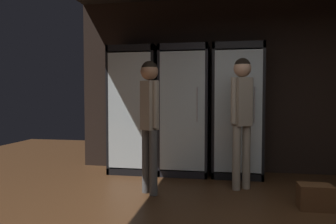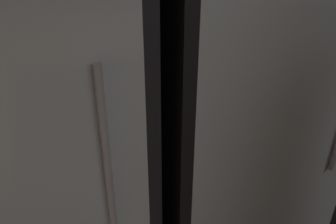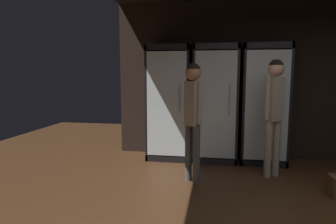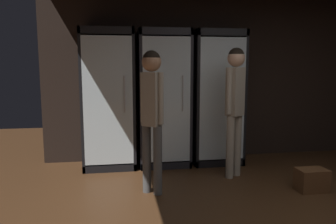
# 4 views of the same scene
# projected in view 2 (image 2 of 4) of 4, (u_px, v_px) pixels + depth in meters

# --- Properties ---
(cooler_left) EXTENTS (0.75, 0.61, 2.00)m
(cooler_left) POSITION_uv_depth(u_px,v_px,m) (22.00, 147.00, 1.06)
(cooler_left) COLOR black
(cooler_left) RESTS_ON ground
(cooler_center) EXTENTS (0.75, 0.61, 2.00)m
(cooler_center) POSITION_uv_depth(u_px,v_px,m) (230.00, 108.00, 1.32)
(cooler_center) COLOR black
(cooler_center) RESTS_ON ground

